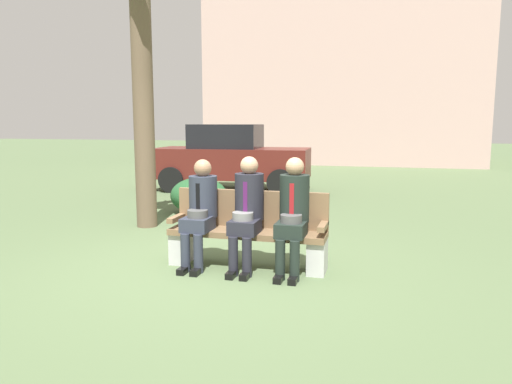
% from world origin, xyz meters
% --- Properties ---
extents(ground_plane, '(80.00, 80.00, 0.00)m').
position_xyz_m(ground_plane, '(0.00, 0.00, 0.00)').
color(ground_plane, '#536743').
extents(park_bench, '(1.87, 0.44, 0.90)m').
position_xyz_m(park_bench, '(0.34, 0.23, 0.42)').
color(park_bench, brown).
rests_on(park_bench, ground).
extents(seated_man_left, '(0.34, 0.72, 1.28)m').
position_xyz_m(seated_man_left, '(-0.22, 0.09, 0.71)').
color(seated_man_left, '#2D3342').
rests_on(seated_man_left, ground).
extents(seated_man_middle, '(0.34, 0.72, 1.32)m').
position_xyz_m(seated_man_middle, '(0.36, 0.10, 0.73)').
color(seated_man_middle, '#23232D').
rests_on(seated_man_middle, ground).
extents(seated_man_right, '(0.34, 0.72, 1.32)m').
position_xyz_m(seated_man_right, '(0.90, 0.10, 0.73)').
color(seated_man_right, '#1E2823').
rests_on(seated_man_right, ground).
extents(palm_tree_tall, '(1.40, 1.40, 5.00)m').
position_xyz_m(palm_tree_tall, '(-1.91, 1.91, 3.55)').
color(palm_tree_tall, brown).
rests_on(palm_tree_tall, ground).
extents(shrub_near_bench, '(1.09, 1.00, 0.68)m').
position_xyz_m(shrub_near_bench, '(-1.51, 3.23, 0.34)').
color(shrub_near_bench, '#24552C').
rests_on(shrub_near_bench, ground).
extents(parked_car_near, '(3.99, 1.91, 1.68)m').
position_xyz_m(parked_car_near, '(-1.93, 6.45, 0.84)').
color(parked_car_near, '#591E19').
rests_on(parked_car_near, ground).
extents(building_backdrop, '(12.01, 6.64, 10.51)m').
position_xyz_m(building_backdrop, '(-0.03, 17.40, 5.28)').
color(building_backdrop, '#C8A39D').
rests_on(building_backdrop, ground).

